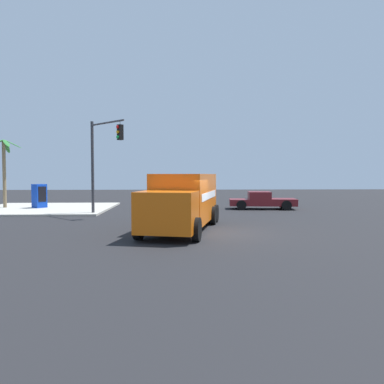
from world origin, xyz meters
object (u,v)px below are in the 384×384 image
(delivery_truck, at_px, (183,200))
(traffic_light_primary, at_px, (101,153))
(pickup_maroon, at_px, (262,200))
(palm_tree_far, at_px, (4,163))
(vending_machine_red, at_px, (39,196))

(delivery_truck, relative_size, traffic_light_primary, 1.33)
(traffic_light_primary, bearing_deg, pickup_maroon, -69.61)
(palm_tree_far, bearing_deg, pickup_maroon, -91.71)
(pickup_maroon, bearing_deg, traffic_light_primary, 110.39)
(pickup_maroon, bearing_deg, palm_tree_far, 88.29)
(traffic_light_primary, xyz_separation_m, pickup_maroon, (4.36, -11.73, -3.44))
(palm_tree_far, bearing_deg, delivery_truck, -129.21)
(pickup_maroon, bearing_deg, vending_machine_red, 88.93)
(vending_machine_red, bearing_deg, palm_tree_far, 84.33)
(pickup_maroon, distance_m, palm_tree_far, 20.53)
(traffic_light_primary, height_order, vending_machine_red, traffic_light_primary)
(vending_machine_red, bearing_deg, pickup_maroon, -91.07)
(delivery_truck, bearing_deg, vending_machine_red, 45.10)
(delivery_truck, height_order, vending_machine_red, delivery_truck)
(traffic_light_primary, relative_size, pickup_maroon, 1.15)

